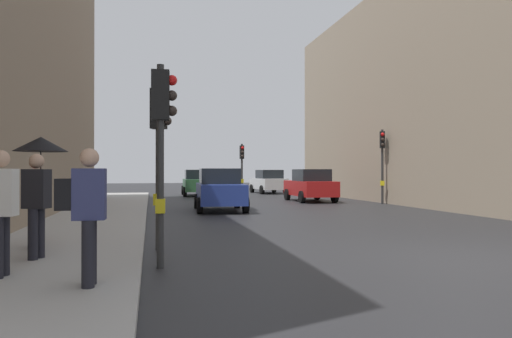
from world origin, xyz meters
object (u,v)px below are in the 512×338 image
(car_white_compact, at_px, (268,182))
(traffic_light_near_left, at_px, (162,128))
(pedestrian_with_umbrella, at_px, (39,161))
(pedestrian_in_dark_coat, at_px, (37,201))
(pedestrian_with_grey_backpack, at_px, (86,208))
(car_red_sedan, at_px, (310,185))
(car_green_estate, at_px, (197,183))
(traffic_light_far_median, at_px, (242,161))
(traffic_light_near_right, at_px, (160,135))
(traffic_light_mid_street, at_px, (382,153))
(car_blue_van, at_px, (220,190))

(car_white_compact, bearing_deg, traffic_light_near_left, -108.12)
(pedestrian_with_umbrella, xyz_separation_m, pedestrian_in_dark_coat, (0.22, -1.19, -0.71))
(pedestrian_with_grey_backpack, xyz_separation_m, pedestrian_in_dark_coat, (-1.06, 2.15, -0.03))
(car_red_sedan, distance_m, pedestrian_with_umbrella, 18.04)
(car_green_estate, height_order, car_red_sedan, same)
(traffic_light_far_median, distance_m, car_white_compact, 6.41)
(traffic_light_near_left, distance_m, traffic_light_near_right, 1.85)
(traffic_light_mid_street, bearing_deg, pedestrian_with_grey_backpack, -128.93)
(pedestrian_with_umbrella, bearing_deg, pedestrian_with_grey_backpack, -69.01)
(pedestrian_with_grey_backpack, bearing_deg, traffic_light_far_median, 73.97)
(traffic_light_near_left, bearing_deg, car_blue_van, 76.89)
(pedestrian_in_dark_coat, bearing_deg, car_blue_van, 66.70)
(car_green_estate, xyz_separation_m, pedestrian_in_dark_coat, (-4.99, -23.39, 0.25))
(car_green_estate, distance_m, pedestrian_in_dark_coat, 23.92)
(traffic_light_near_right, height_order, car_red_sedan, traffic_light_near_right)
(car_green_estate, height_order, car_white_compact, same)
(traffic_light_near_left, height_order, pedestrian_with_grey_backpack, traffic_light_near_left)
(traffic_light_far_median, distance_m, car_green_estate, 4.35)
(traffic_light_mid_street, distance_m, pedestrian_with_umbrella, 17.94)
(pedestrian_with_umbrella, bearing_deg, car_green_estate, 76.80)
(traffic_light_far_median, distance_m, car_red_sedan, 5.49)
(traffic_light_near_right, xyz_separation_m, pedestrian_with_umbrella, (-2.28, -0.23, -0.55))
(traffic_light_near_right, distance_m, car_blue_van, 10.00)
(traffic_light_near_right, distance_m, car_white_compact, 25.62)
(car_red_sedan, height_order, car_white_compact, same)
(traffic_light_near_left, xyz_separation_m, car_red_sedan, (8.36, 16.17, -1.50))
(car_red_sedan, distance_m, car_blue_van, 7.46)
(car_red_sedan, relative_size, pedestrian_in_dark_coat, 2.38)
(car_blue_van, height_order, pedestrian_in_dark_coat, pedestrian_in_dark_coat)
(pedestrian_in_dark_coat, bearing_deg, car_red_sedan, 56.47)
(traffic_light_mid_street, relative_size, pedestrian_with_grey_backpack, 2.12)
(traffic_light_mid_street, xyz_separation_m, pedestrian_in_dark_coat, (-13.28, -12.98, -1.46))
(traffic_light_near_left, bearing_deg, traffic_light_mid_street, 50.09)
(pedestrian_with_umbrella, bearing_deg, traffic_light_far_median, 67.92)
(traffic_light_far_median, height_order, car_green_estate, traffic_light_far_median)
(pedestrian_with_umbrella, xyz_separation_m, pedestrian_with_grey_backpack, (1.28, -3.34, -0.68))
(car_red_sedan, bearing_deg, car_blue_van, -139.98)
(car_green_estate, distance_m, car_blue_van, 12.47)
(car_blue_van, bearing_deg, traffic_light_far_median, 73.33)
(car_green_estate, xyz_separation_m, pedestrian_with_grey_backpack, (-3.93, -25.55, 0.29))
(car_blue_van, bearing_deg, pedestrian_in_dark_coat, -113.30)
(car_blue_van, bearing_deg, traffic_light_near_left, -103.11)
(traffic_light_mid_street, bearing_deg, car_green_estate, 128.53)
(traffic_light_near_left, height_order, traffic_light_near_right, traffic_light_near_right)
(traffic_light_near_left, relative_size, pedestrian_with_umbrella, 1.61)
(traffic_light_far_median, height_order, pedestrian_in_dark_coat, traffic_light_far_median)
(car_blue_van, bearing_deg, traffic_light_mid_street, 13.43)
(traffic_light_near_left, bearing_deg, pedestrian_in_dark_coat, 167.92)
(pedestrian_in_dark_coat, bearing_deg, traffic_light_near_left, -12.08)
(car_green_estate, bearing_deg, car_red_sedan, -54.68)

